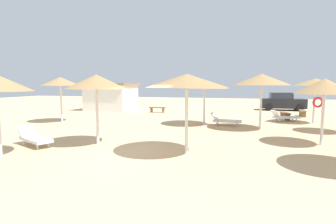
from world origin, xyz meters
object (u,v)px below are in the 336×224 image
(parasol_5, at_px, (60,82))
(bench_1, at_px, (303,112))
(parasol_0, at_px, (262,80))
(parasol_4, at_px, (325,86))
(lounger_2, at_px, (284,117))
(bench_2, at_px, (285,115))
(parasol_8, at_px, (96,82))
(beach_cabana, at_px, (111,96))
(parasol_7, at_px, (187,81))
(parasol_9, at_px, (205,84))
(lounger_0, at_px, (225,120))
(bench_0, at_px, (157,109))
(parasol_2, at_px, (315,83))
(parked_car, at_px, (282,102))
(lounger_1, at_px, (34,138))

(parasol_5, height_order, bench_1, parasol_5)
(parasol_0, height_order, parasol_4, parasol_0)
(lounger_2, height_order, bench_2, lounger_2)
(parasol_0, distance_m, parasol_5, 12.70)
(parasol_8, distance_m, beach_cabana, 15.47)
(beach_cabana, bearing_deg, parasol_7, -54.05)
(parasol_8, xyz_separation_m, bench_1, (10.42, 12.94, -2.26))
(parasol_8, bearing_deg, parasol_4, 14.86)
(parasol_8, relative_size, bench_2, 1.90)
(parasol_8, height_order, parasol_9, parasol_8)
(lounger_0, bearing_deg, bench_1, 48.21)
(parasol_5, xyz_separation_m, bench_1, (16.27, 7.55, -2.35))
(lounger_2, xyz_separation_m, beach_cabana, (-15.20, 4.43, 1.01))
(parasol_4, bearing_deg, parasol_8, -165.14)
(parasol_8, relative_size, bench_1, 1.91)
(bench_0, bearing_deg, parasol_7, -67.98)
(parasol_2, bearing_deg, lounger_2, 169.80)
(bench_1, distance_m, parked_car, 5.15)
(parasol_9, height_order, lounger_2, parasol_9)
(parasol_5, bearing_deg, parasol_4, -11.35)
(bench_2, bearing_deg, parasol_0, -112.20)
(bench_1, bearing_deg, parked_car, 99.08)
(lounger_1, xyz_separation_m, bench_1, (12.79, 13.90, 0.03))
(bench_0, bearing_deg, parked_car, 25.47)
(parasol_5, xyz_separation_m, parasol_9, (9.42, 1.22, -0.18))
(parasol_7, xyz_separation_m, parked_car, (5.70, 18.52, -1.81))
(bench_2, height_order, parked_car, parked_car)
(parasol_9, distance_m, bench_0, 8.21)
(bench_0, distance_m, bench_1, 11.88)
(parasol_4, bearing_deg, lounger_0, 134.38)
(parasol_5, relative_size, parasol_8, 1.03)
(lounger_2, bearing_deg, parasol_7, -115.18)
(bench_1, bearing_deg, lounger_1, -132.63)
(lounger_0, height_order, beach_cabana, beach_cabana)
(bench_2, xyz_separation_m, beach_cabana, (-15.43, 3.16, 0.99))
(parasol_5, height_order, parasol_7, parasol_5)
(parasol_8, bearing_deg, parasol_9, 61.62)
(parasol_2, height_order, beach_cabana, parasol_2)
(parasol_5, height_order, parasol_9, parasol_5)
(parasol_7, height_order, lounger_2, parasol_7)
(parasol_2, height_order, parasol_4, parasol_2)
(lounger_2, relative_size, parked_car, 0.48)
(parasol_4, distance_m, parasol_7, 5.93)
(bench_0, bearing_deg, parasol_9, -50.63)
(lounger_1, bearing_deg, parasol_5, 118.75)
(bench_1, bearing_deg, parasol_9, -137.24)
(bench_1, distance_m, bench_2, 2.67)
(lounger_2, distance_m, beach_cabana, 15.86)
(lounger_0, bearing_deg, bench_0, 136.27)
(parasol_2, xyz_separation_m, bench_2, (-1.47, 1.58, -2.28))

